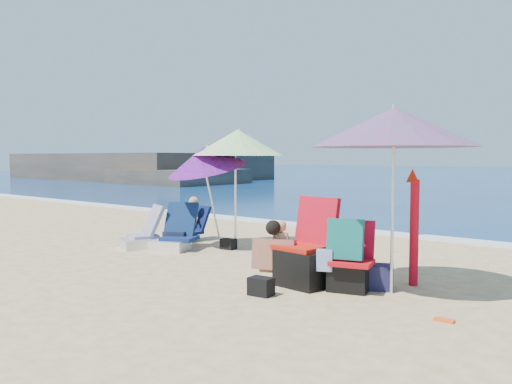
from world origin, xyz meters
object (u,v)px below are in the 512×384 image
Objects in this scene: chair_navy at (175,237)px; camp_chair_left at (306,259)px; umbrella_striped at (238,143)px; person_center at (278,252)px; person_left at (192,221)px; umbrella_blue at (205,158)px; umbrella_turquoise at (394,127)px; chair_rainbow at (141,236)px; camp_chair_right at (348,264)px; furled_umbrella at (414,222)px.

camp_chair_left is (3.28, -0.67, 0.12)m from chair_navy.
umbrella_striped reaches higher than chair_navy.
person_left reaches higher than person_center.
camp_chair_left is (2.93, -1.11, -1.28)m from umbrella_blue.
camp_chair_left is (2.56, -1.55, -1.56)m from umbrella_striped.
camp_chair_left is at bearing 11.18° from person_center.
umbrella_striped reaches higher than umbrella_blue.
umbrella_turquoise is 2.61× the size of person_left.
person_center is (-0.39, -0.08, 0.06)m from camp_chair_left.
umbrella_striped reaches higher than chair_rainbow.
umbrella_turquoise reaches higher than camp_chair_right.
umbrella_striped is 2.37× the size of chair_rainbow.
person_center is (2.16, -1.63, -1.50)m from umbrella_striped.
chair_rainbow is at bearing 178.63° from umbrella_turquoise.
person_left is (-4.37, 1.49, 0.07)m from camp_chair_right.
furled_umbrella is at bearing 84.39° from umbrella_turquoise.
umbrella_turquoise is 2.76× the size of person_center.
person_center is at bearing -25.04° from umbrella_blue.
furled_umbrella reaches higher than person_left.
umbrella_turquoise is at bearing 17.73° from camp_chair_left.
chair_rainbow is at bearing -146.04° from umbrella_blue.
person_left is (-1.24, 0.03, -1.51)m from umbrella_striped.
umbrella_blue is at bearing -130.46° from umbrella_striped.
chair_navy is 1.06× the size of camp_chair_right.
umbrella_blue is at bearing 154.96° from person_center.
furled_umbrella reaches higher than camp_chair_left.
camp_chair_left is 0.57m from camp_chair_right.
umbrella_striped is 2.03m from chair_navy.
chair_rainbow is at bearing -96.18° from person_left.
furled_umbrella is 1.34× the size of camp_chair_left.
chair_navy is at bearing -127.83° from umbrella_blue.
umbrella_blue is 1.32× the size of furled_umbrella.
furled_umbrella is 5.05m from chair_rainbow.
chair_navy is at bearing -177.70° from furled_umbrella.
camp_chair_right is (-0.45, -0.23, -1.67)m from umbrella_turquoise.
furled_umbrella is at bearing 4.57° from chair_rainbow.
chair_navy is 1.05× the size of chair_rainbow.
umbrella_striped is 1.45× the size of furled_umbrella.
chair_navy is at bearing 168.47° from camp_chair_left.
umbrella_blue is (-3.95, 0.78, -0.38)m from umbrella_turquoise.
chair_navy is (-4.35, -0.17, -0.61)m from furled_umbrella.
umbrella_blue is at bearing 163.77° from camp_chair_right.
furled_umbrella is 1.63× the size of chair_rainbow.
person_left is (0.12, 1.14, 0.19)m from chair_rainbow.
furled_umbrella is (0.05, 0.52, -1.17)m from umbrella_turquoise.
camp_chair_right is (3.84, -0.58, 0.11)m from chair_navy.
umbrella_turquoise is at bearing -4.56° from chair_navy.
umbrella_striped is at bearing 50.83° from chair_navy.
umbrella_blue reaches higher than person_center.
chair_rainbow is at bearing -140.95° from umbrella_striped.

